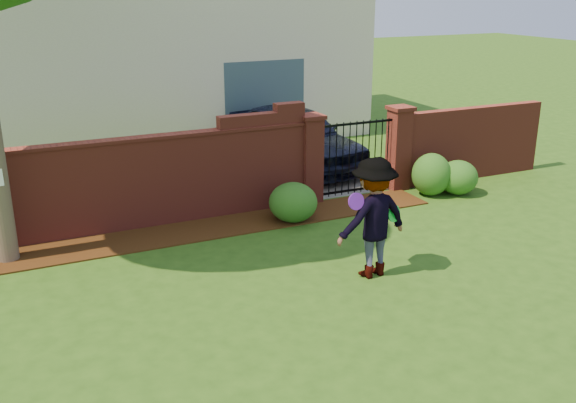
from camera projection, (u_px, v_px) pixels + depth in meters
name	position (u px, v px, depth m)	size (l,w,h in m)	color
ground	(287.00, 304.00, 9.43)	(80.00, 80.00, 0.01)	#284D13
mulch_bed	(164.00, 236.00, 11.91)	(11.10, 1.08, 0.03)	#321A09
brick_wall	(94.00, 186.00, 11.76)	(8.70, 0.31, 2.16)	maroon
brick_wall_return	(469.00, 143.00, 15.22)	(4.00, 0.25, 1.70)	maroon
pillar_left	(310.00, 158.00, 13.51)	(0.50, 0.50, 1.88)	maroon
pillar_right	(399.00, 148.00, 14.39)	(0.50, 0.50, 1.88)	maroon
iron_gate	(356.00, 157.00, 13.98)	(1.78, 0.03, 1.60)	black
driveway	(280.00, 153.00, 17.69)	(3.20, 8.00, 0.01)	slate
house	(147.00, 28.00, 19.11)	(12.40, 6.40, 6.30)	beige
car	(301.00, 139.00, 15.97)	(1.84, 4.57, 1.56)	black
shrub_left	(293.00, 202.00, 12.57)	(0.95, 0.95, 0.78)	#195218
shrub_middle	(431.00, 174.00, 14.10)	(0.85, 0.85, 0.94)	#195218
shrub_right	(458.00, 177.00, 14.19)	(0.86, 0.86, 0.76)	#195218
man	(374.00, 219.00, 10.04)	(1.25, 0.72, 1.93)	gray
frisbee_purple	(356.00, 201.00, 9.73)	(0.27, 0.27, 0.02)	#691CB1
frisbee_green	(394.00, 213.00, 10.22)	(0.28, 0.28, 0.03)	green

